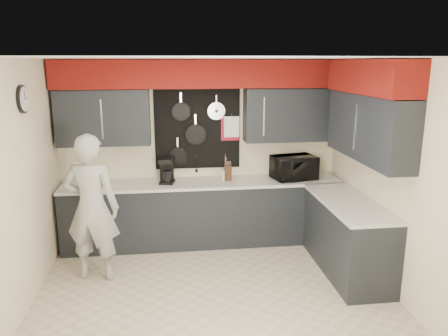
{
  "coord_description": "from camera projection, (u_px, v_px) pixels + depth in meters",
  "views": [
    {
      "loc": [
        -0.46,
        -4.46,
        2.57
      ],
      "look_at": [
        0.18,
        0.5,
        1.34
      ],
      "focal_mm": 35.0,
      "sensor_mm": 36.0,
      "label": 1
    }
  ],
  "objects": [
    {
      "name": "ground",
      "position": [
        214.0,
        293.0,
        4.97
      ],
      "size": [
        4.0,
        4.0,
        0.0
      ],
      "primitive_type": "plane",
      "color": "beige",
      "rests_on": "ground"
    },
    {
      "name": "back_wall_assembly",
      "position": [
        202.0,
        103.0,
        6.03
      ],
      "size": [
        4.0,
        0.36,
        2.6
      ],
      "color": "#F8E4BF",
      "rests_on": "ground"
    },
    {
      "name": "right_wall_assembly",
      "position": [
        372.0,
        117.0,
        4.99
      ],
      "size": [
        0.36,
        3.5,
        2.6
      ],
      "color": "#F8E4BF",
      "rests_on": "ground"
    },
    {
      "name": "left_wall_assembly",
      "position": [
        18.0,
        186.0,
        4.42
      ],
      "size": [
        0.05,
        3.5,
        2.6
      ],
      "color": "#F8E4BF",
      "rests_on": "ground"
    },
    {
      "name": "base_cabinets",
      "position": [
        241.0,
        219.0,
        6.01
      ],
      "size": [
        3.95,
        2.2,
        0.92
      ],
      "color": "black",
      "rests_on": "ground"
    },
    {
      "name": "microwave",
      "position": [
        294.0,
        168.0,
        6.25
      ],
      "size": [
        0.67,
        0.52,
        0.33
      ],
      "primitive_type": "imported",
      "rotation": [
        0.0,
        0.0,
        0.21
      ],
      "color": "black",
      "rests_on": "base_cabinets"
    },
    {
      "name": "knife_block",
      "position": [
        228.0,
        173.0,
        6.18
      ],
      "size": [
        0.11,
        0.11,
        0.22
      ],
      "primitive_type": "cube",
      "rotation": [
        0.0,
        0.0,
        -0.05
      ],
      "color": "#341D10",
      "rests_on": "base_cabinets"
    },
    {
      "name": "utensil_crock",
      "position": [
        226.0,
        175.0,
        6.2
      ],
      "size": [
        0.12,
        0.12,
        0.15
      ],
      "primitive_type": "cylinder",
      "color": "white",
      "rests_on": "base_cabinets"
    },
    {
      "name": "coffee_maker",
      "position": [
        167.0,
        170.0,
        6.05
      ],
      "size": [
        0.23,
        0.27,
        0.35
      ],
      "rotation": [
        0.0,
        0.0,
        -0.19
      ],
      "color": "black",
      "rests_on": "base_cabinets"
    },
    {
      "name": "person",
      "position": [
        92.0,
        208.0,
        5.13
      ],
      "size": [
        0.72,
        0.55,
        1.78
      ],
      "primitive_type": "imported",
      "rotation": [
        0.0,
        0.0,
        2.93
      ],
      "color": "#A9A9A6",
      "rests_on": "ground"
    }
  ]
}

